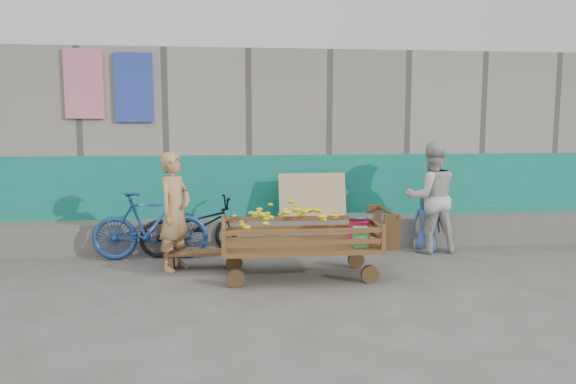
{
  "coord_description": "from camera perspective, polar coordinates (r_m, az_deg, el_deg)",
  "views": [
    {
      "loc": [
        -1.01,
        -5.95,
        1.9
      ],
      "look_at": [
        -0.18,
        1.2,
        1.0
      ],
      "focal_mm": 35.0,
      "sensor_mm": 36.0,
      "label": 1
    }
  ],
  "objects": [
    {
      "name": "woman",
      "position": [
        8.43,
        14.33,
        -0.53
      ],
      "size": [
        0.79,
        0.62,
        1.62
      ],
      "primitive_type": "imported",
      "rotation": [
        0.0,
        0.0,
        3.15
      ],
      "color": "beige",
      "rests_on": "ground"
    },
    {
      "name": "bench",
      "position": [
        7.43,
        -8.84,
        -6.41
      ],
      "size": [
        0.94,
        0.28,
        0.23
      ],
      "color": "#503920",
      "rests_on": "ground"
    },
    {
      "name": "bicycle_dark",
      "position": [
        8.13,
        -9.25,
        -3.45
      ],
      "size": [
        1.68,
        0.83,
        0.84
      ],
      "primitive_type": "imported",
      "rotation": [
        0.0,
        0.0,
        1.75
      ],
      "color": "black",
      "rests_on": "ground"
    },
    {
      "name": "ground",
      "position": [
        6.33,
        2.94,
        -10.36
      ],
      "size": [
        80.0,
        80.0,
        0.0
      ],
      "primitive_type": "plane",
      "color": "#4C4A45",
      "rests_on": "ground"
    },
    {
      "name": "child",
      "position": [
        8.48,
        13.89,
        -3.0
      ],
      "size": [
        0.46,
        0.34,
        0.88
      ],
      "primitive_type": "imported",
      "rotation": [
        0.0,
        0.0,
        3.0
      ],
      "color": "#395693",
      "rests_on": "ground"
    },
    {
      "name": "bicycle_blue",
      "position": [
        8.0,
        -13.82,
        -3.35
      ],
      "size": [
        1.58,
        0.45,
        0.95
      ],
      "primitive_type": "imported",
      "rotation": [
        0.0,
        0.0,
        1.57
      ],
      "color": "#234E9A",
      "rests_on": "ground"
    },
    {
      "name": "banana_cart",
      "position": [
        6.86,
        0.89,
        -3.78
      ],
      "size": [
        2.09,
        0.95,
        0.89
      ],
      "color": "#503920",
      "rests_on": "ground"
    },
    {
      "name": "building_wall",
      "position": [
        10.06,
        -0.82,
        4.66
      ],
      "size": [
        12.0,
        3.5,
        3.0
      ],
      "color": "gray",
      "rests_on": "ground"
    },
    {
      "name": "vendor_man",
      "position": [
        7.33,
        -11.45,
        -1.97
      ],
      "size": [
        0.59,
        0.66,
        1.52
      ],
      "primitive_type": "imported",
      "rotation": [
        0.0,
        0.0,
        1.04
      ],
      "color": "tan",
      "rests_on": "ground"
    }
  ]
}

